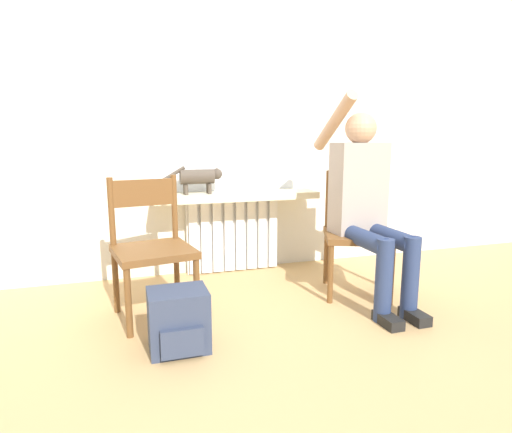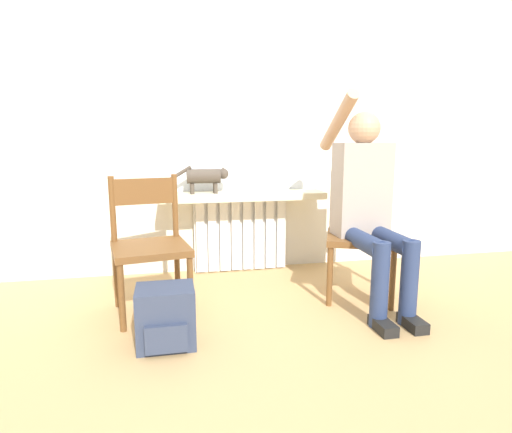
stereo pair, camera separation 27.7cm
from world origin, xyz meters
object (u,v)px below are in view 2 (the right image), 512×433
(chair_left, at_px, (149,243))
(chair_right, at_px, (361,233))
(person, at_px, (368,201))
(cat, at_px, (206,177))
(backpack, at_px, (166,317))

(chair_left, bearing_deg, chair_right, -10.09)
(person, distance_m, cat, 1.20)
(chair_right, relative_size, backpack, 2.67)
(chair_left, relative_size, chair_right, 1.00)
(person, xyz_separation_m, backpack, (-1.26, -0.35, -0.51))
(cat, relative_size, backpack, 1.41)
(chair_right, distance_m, cat, 1.19)
(backpack, bearing_deg, chair_right, 20.19)
(cat, distance_m, backpack, 1.28)
(chair_right, height_order, person, person)
(person, bearing_deg, backpack, -164.41)
(person, distance_m, backpack, 1.40)
(person, bearing_deg, chair_right, 82.76)
(chair_right, bearing_deg, cat, 170.01)
(chair_right, bearing_deg, backpack, -137.22)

